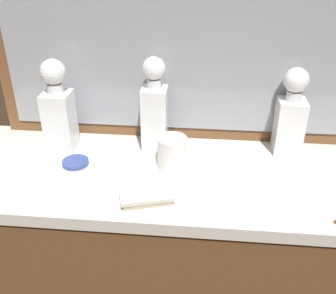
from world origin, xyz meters
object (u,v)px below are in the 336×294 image
at_px(crystal_decanter_front, 155,113).
at_px(porcelain_dish, 75,162).
at_px(crystal_tumbler_far_left, 172,154).
at_px(silver_brush_center, 147,198).
at_px(crystal_decanter_right, 59,114).
at_px(crystal_decanter_rear, 290,119).

distance_m(crystal_decanter_front, porcelain_dish, 0.28).
distance_m(crystal_tumbler_far_left, porcelain_dish, 0.29).
height_order(crystal_tumbler_far_left, silver_brush_center, crystal_tumbler_far_left).
distance_m(crystal_decanter_right, porcelain_dish, 0.16).
relative_size(silver_brush_center, porcelain_dish, 1.88).
height_order(crystal_decanter_rear, crystal_decanter_right, crystal_decanter_right).
bearing_deg(crystal_decanter_front, porcelain_dish, -150.78).
bearing_deg(crystal_decanter_front, crystal_decanter_rear, 2.59).
height_order(silver_brush_center, porcelain_dish, silver_brush_center).
distance_m(crystal_decanter_rear, porcelain_dish, 0.66).
xyz_separation_m(crystal_tumbler_far_left, porcelain_dish, (-0.29, -0.01, -0.04)).
bearing_deg(porcelain_dish, crystal_tumbler_far_left, 2.55).
distance_m(crystal_decanter_rear, crystal_decanter_front, 0.41).
relative_size(crystal_tumbler_far_left, silver_brush_center, 0.65).
bearing_deg(crystal_decanter_rear, silver_brush_center, -142.50).
bearing_deg(crystal_decanter_right, porcelain_dish, -55.08).
relative_size(crystal_tumbler_far_left, porcelain_dish, 1.22).
distance_m(crystal_decanter_right, silver_brush_center, 0.41).
relative_size(crystal_decanter_front, porcelain_dish, 3.74).
relative_size(crystal_decanter_right, crystal_decanter_front, 0.97).
bearing_deg(silver_brush_center, crystal_decanter_front, 92.79).
relative_size(crystal_decanter_rear, silver_brush_center, 1.82).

